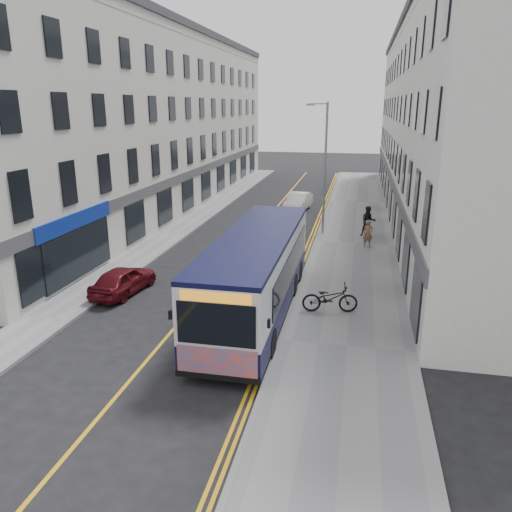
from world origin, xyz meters
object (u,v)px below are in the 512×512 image
at_px(city_bus, 257,272).
at_px(pedestrian_near, 368,234).
at_px(bicycle, 330,298).
at_px(streetlamp, 324,164).
at_px(pedestrian_far, 368,221).
at_px(car_white, 298,202).
at_px(car_maroon, 123,280).

height_order(city_bus, pedestrian_near, city_bus).
bearing_deg(bicycle, pedestrian_near, -18.14).
bearing_deg(streetlamp, pedestrian_far, -4.56).
bearing_deg(city_bus, pedestrian_far, 71.33).
bearing_deg(bicycle, car_white, 1.34).
height_order(streetlamp, pedestrian_far, streetlamp).
relative_size(city_bus, pedestrian_far, 5.99).
bearing_deg(city_bus, pedestrian_near, 67.34).
relative_size(streetlamp, pedestrian_near, 5.15).
height_order(streetlamp, car_white, streetlamp).
bearing_deg(city_bus, car_white, 92.56).
bearing_deg(car_maroon, streetlamp, -115.06).
relative_size(city_bus, pedestrian_near, 7.13).
distance_m(streetlamp, bicycle, 13.04).
bearing_deg(pedestrian_far, streetlamp, 167.68).
distance_m(bicycle, pedestrian_near, 9.83).
bearing_deg(bicycle, streetlamp, -3.32).
xyz_separation_m(streetlamp, pedestrian_far, (2.84, -0.23, -3.34)).
xyz_separation_m(streetlamp, pedestrian_near, (2.82, -2.72, -3.49)).
bearing_deg(streetlamp, car_maroon, -122.38).
xyz_separation_m(pedestrian_near, car_maroon, (-10.39, -9.22, -0.28)).
bearing_deg(car_white, streetlamp, -65.26).
bearing_deg(car_white, city_bus, -81.19).
bearing_deg(car_maroon, pedestrian_far, -124.32).
relative_size(streetlamp, bicycle, 3.73).
relative_size(pedestrian_near, car_white, 0.37).
bearing_deg(city_bus, streetlamp, 83.54).
bearing_deg(bicycle, car_maroon, 77.44).
distance_m(city_bus, car_maroon, 6.29).
bearing_deg(streetlamp, car_white, 108.50).
height_order(city_bus, car_maroon, city_bus).
bearing_deg(car_white, pedestrian_near, -55.87).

